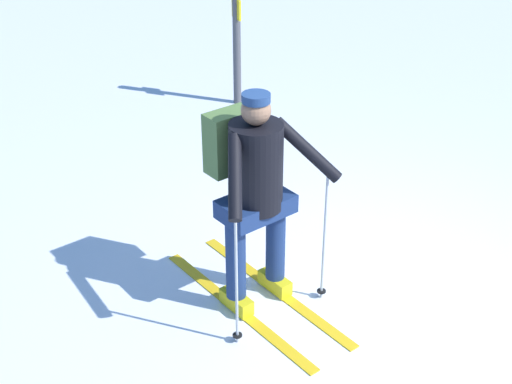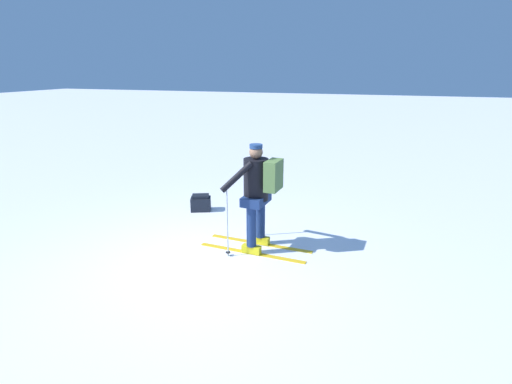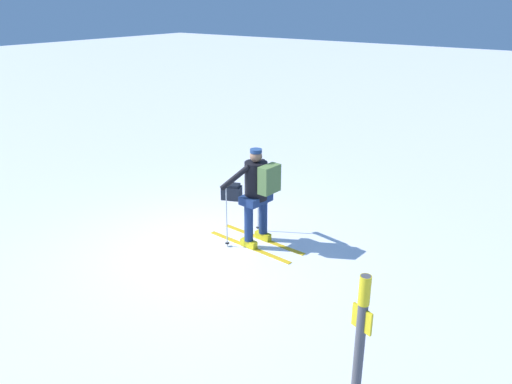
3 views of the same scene
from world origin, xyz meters
The scene contains 4 objects.
ground_plane centered at (0.00, 0.00, 0.00)m, with size 80.00×80.00×0.00m, color white.
skier centered at (0.69, 0.71, 1.01)m, with size 1.80×1.01×1.70m.
dropped_backpack centered at (-0.99, 2.06, 0.16)m, with size 0.47×0.41×0.33m.
trail_marker centered at (3.75, -1.80, 0.97)m, with size 0.24×0.11×1.65m.
Camera 3 is at (5.28, -5.52, 3.99)m, focal length 35.00 mm.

